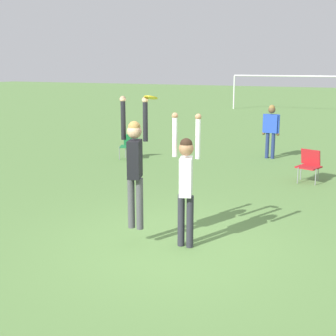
{
  "coord_description": "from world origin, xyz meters",
  "views": [
    {
      "loc": [
        3.23,
        -6.81,
        3.04
      ],
      "look_at": [
        -0.14,
        0.28,
        1.3
      ],
      "focal_mm": 50.0,
      "sensor_mm": 36.0,
      "label": 1
    }
  ],
  "objects_px": {
    "person_defending": "(186,177)",
    "frisbee": "(151,98)",
    "person_spectator_near": "(271,126)",
    "camping_chair_2": "(309,163)",
    "person_jumping": "(135,160)",
    "camping_chair_0": "(129,144)"
  },
  "relations": [
    {
      "from": "person_defending",
      "to": "frisbee",
      "type": "bearing_deg",
      "value": -81.71
    },
    {
      "from": "person_defending",
      "to": "person_spectator_near",
      "type": "xyz_separation_m",
      "value": [
        -0.52,
        8.26,
        -0.16
      ]
    },
    {
      "from": "frisbee",
      "to": "camping_chair_2",
      "type": "distance_m",
      "value": 6.39
    },
    {
      "from": "person_jumping",
      "to": "person_spectator_near",
      "type": "distance_m",
      "value": 8.54
    },
    {
      "from": "frisbee",
      "to": "person_jumping",
      "type": "bearing_deg",
      "value": -177.59
    },
    {
      "from": "person_defending",
      "to": "camping_chair_0",
      "type": "xyz_separation_m",
      "value": [
        -4.7,
        6.21,
        -0.73
      ]
    },
    {
      "from": "person_jumping",
      "to": "frisbee",
      "type": "height_order",
      "value": "frisbee"
    },
    {
      "from": "frisbee",
      "to": "camping_chair_0",
      "type": "distance_m",
      "value": 7.97
    },
    {
      "from": "person_jumping",
      "to": "person_defending",
      "type": "bearing_deg",
      "value": -90.0
    },
    {
      "from": "person_defending",
      "to": "camping_chair_0",
      "type": "height_order",
      "value": "person_defending"
    },
    {
      "from": "person_jumping",
      "to": "person_spectator_near",
      "type": "xyz_separation_m",
      "value": [
        0.3,
        8.52,
        -0.43
      ]
    },
    {
      "from": "person_defending",
      "to": "camping_chair_2",
      "type": "bearing_deg",
      "value": 150.01
    },
    {
      "from": "person_jumping",
      "to": "person_defending",
      "type": "xyz_separation_m",
      "value": [
        0.81,
        0.27,
        -0.27
      ]
    },
    {
      "from": "camping_chair_2",
      "to": "camping_chair_0",
      "type": "bearing_deg",
      "value": 11.44
    },
    {
      "from": "person_jumping",
      "to": "camping_chair_0",
      "type": "distance_m",
      "value": 7.62
    },
    {
      "from": "camping_chair_2",
      "to": "person_spectator_near",
      "type": "distance_m",
      "value": 3.22
    },
    {
      "from": "camping_chair_0",
      "to": "person_spectator_near",
      "type": "relative_size",
      "value": 0.45
    },
    {
      "from": "person_jumping",
      "to": "person_defending",
      "type": "distance_m",
      "value": 0.9
    },
    {
      "from": "person_defending",
      "to": "person_spectator_near",
      "type": "height_order",
      "value": "person_defending"
    },
    {
      "from": "person_spectator_near",
      "to": "frisbee",
      "type": "bearing_deg",
      "value": -90.72
    },
    {
      "from": "person_jumping",
      "to": "person_spectator_near",
      "type": "height_order",
      "value": "person_jumping"
    },
    {
      "from": "camping_chair_0",
      "to": "person_spectator_near",
      "type": "bearing_deg",
      "value": -178.11
    }
  ]
}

